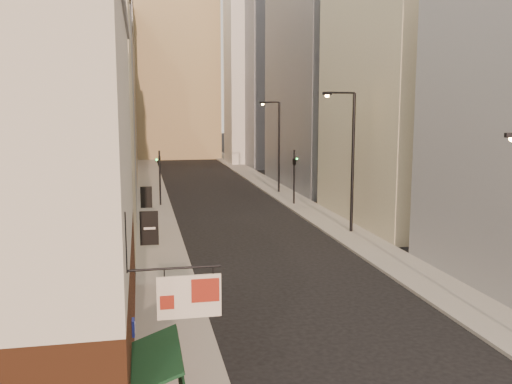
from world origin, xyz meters
The scene contains 15 objects.
sidewalk_left centered at (-6.50, 55.00, 0.07)m, with size 3.00×140.00×0.15m, color gray.
sidewalk_right centered at (6.50, 55.00, 0.07)m, with size 3.00×140.00×0.15m, color gray.
near_building_left centered at (-10.99, 9.00, 6.02)m, with size 8.30×23.04×12.30m.
left_bldg_beige centered at (-12.00, 26.00, 8.00)m, with size 8.00×12.00×16.00m, color #BFB593.
left_bldg_grey centered at (-12.00, 42.00, 10.00)m, with size 8.00×16.00×20.00m, color gray.
left_bldg_tan centered at (-12.00, 60.00, 8.50)m, with size 8.00×18.00×17.00m, color tan.
left_bldg_wingrid centered at (-12.00, 80.00, 12.00)m, with size 8.00×20.00×24.00m, color gray.
right_bldg_beige centered at (12.00, 30.00, 10.00)m, with size 8.00×16.00×20.00m, color #BFB593.
right_bldg_wingrid centered at (12.00, 50.00, 13.00)m, with size 8.00×20.00×26.00m, color gray.
clock_tower centered at (-1.00, 92.00, 17.63)m, with size 14.00×14.00×44.90m.
white_tower centered at (10.00, 78.00, 18.61)m, with size 8.00×8.00×41.50m.
streetlamp_mid centered at (6.56, 26.36, 5.60)m, with size 2.53×0.78×9.81m.
streetlamp_far centered at (6.09, 45.62, 5.33)m, with size 2.31×1.12×9.33m.
traffic_light_left centered at (-5.93, 40.10, 3.56)m, with size 0.59×0.53×5.00m.
traffic_light_right centered at (5.93, 38.43, 3.71)m, with size 0.60×0.54×5.00m.
Camera 1 is at (-7.60, -10.66, 8.82)m, focal length 40.00 mm.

